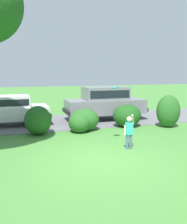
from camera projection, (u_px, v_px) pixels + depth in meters
name	position (u px, v px, depth m)	size (l,w,h in m)	color
ground_plane	(100.00, 161.00, 8.06)	(80.00, 80.00, 0.00)	#478438
driveway_strip	(61.00, 122.00, 14.23)	(28.00, 4.40, 0.02)	slate
shrub_centre_left	(38.00, 120.00, 11.37)	(1.20, 1.32, 1.29)	#1E511C
shrub_centre	(83.00, 121.00, 12.02)	(1.54, 1.40, 1.05)	#286023
shrub_centre_right	(127.00, 116.00, 13.01)	(1.46, 1.30, 1.15)	#1E511C
shrub_far_end	(168.00, 111.00, 12.89)	(1.22, 1.06, 1.63)	#286023
parked_sedan	(8.00, 110.00, 13.21)	(4.44, 2.17, 1.56)	white
parked_suv	(105.00, 101.00, 14.75)	(4.71, 2.12, 1.92)	gray
child_thrower	(129.00, 130.00, 9.23)	(0.46, 0.26, 1.29)	#4C608C
frisbee	(115.00, 88.00, 9.76)	(0.29, 0.28, 0.13)	#1EB7B2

